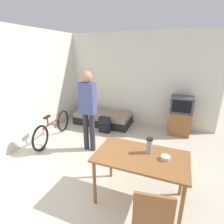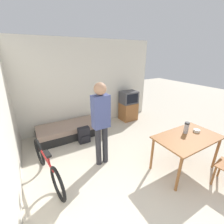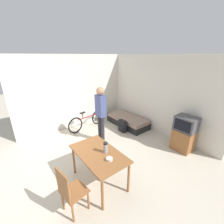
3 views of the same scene
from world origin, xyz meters
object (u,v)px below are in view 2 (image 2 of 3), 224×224
at_px(person_standing, 101,119).
at_px(mate_bowl, 197,131).
at_px(daybed, 68,131).
at_px(tv, 128,106).
at_px(backpack, 84,135).
at_px(bicycle, 47,165).
at_px(thermos_flask, 186,127).
at_px(dining_table, 187,141).

height_order(person_standing, mate_bowl, person_standing).
bearing_deg(person_standing, daybed, 103.09).
bearing_deg(tv, mate_bowl, -93.42).
height_order(tv, person_standing, person_standing).
xyz_separation_m(tv, person_standing, (-1.88, -1.65, 0.54)).
relative_size(tv, mate_bowl, 8.07).
height_order(tv, backpack, tv).
bearing_deg(bicycle, thermos_flask, -20.64).
distance_m(daybed, tv, 2.26).
distance_m(bicycle, person_standing, 1.33).
bearing_deg(thermos_flask, tv, 81.07).
distance_m(person_standing, backpack, 1.29).
distance_m(daybed, dining_table, 3.10).
distance_m(bicycle, thermos_flask, 2.82).
distance_m(dining_table, bicycle, 2.75).
relative_size(dining_table, person_standing, 0.72).
bearing_deg(backpack, tv, 19.09).
height_order(bicycle, mate_bowl, mate_bowl).
xyz_separation_m(bicycle, mate_bowl, (2.82, -1.06, 0.48)).
bearing_deg(person_standing, backpack, 93.60).
xyz_separation_m(bicycle, thermos_flask, (2.58, -0.97, 0.58)).
bearing_deg(tv, thermos_flask, -98.93).
xyz_separation_m(tv, bicycle, (-2.98, -1.55, -0.21)).
height_order(daybed, dining_table, dining_table).
bearing_deg(backpack, mate_bowl, -47.41).
bearing_deg(mate_bowl, daybed, 129.91).
xyz_separation_m(tv, mate_bowl, (-0.16, -2.61, 0.27)).
height_order(person_standing, thermos_flask, person_standing).
distance_m(person_standing, thermos_flask, 1.73).
relative_size(tv, thermos_flask, 4.47).
xyz_separation_m(daybed, mate_bowl, (2.07, -2.48, 0.61)).
xyz_separation_m(thermos_flask, mate_bowl, (0.24, -0.09, -0.10)).
bearing_deg(dining_table, tv, 79.67).
bearing_deg(mate_bowl, thermos_flask, 160.52).
relative_size(thermos_flask, mate_bowl, 1.80).
distance_m(thermos_flask, backpack, 2.50).
bearing_deg(dining_table, thermos_flask, 54.56).
bearing_deg(bicycle, daybed, 62.27).
xyz_separation_m(dining_table, person_standing, (-1.39, 1.00, 0.39)).
xyz_separation_m(daybed, dining_table, (1.75, -2.51, 0.49)).
relative_size(bicycle, thermos_flask, 7.07).
xyz_separation_m(dining_table, bicycle, (-2.49, 1.09, -0.36)).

